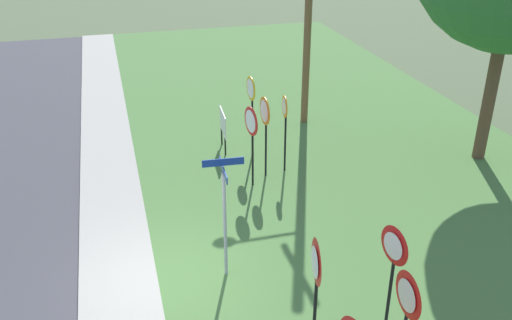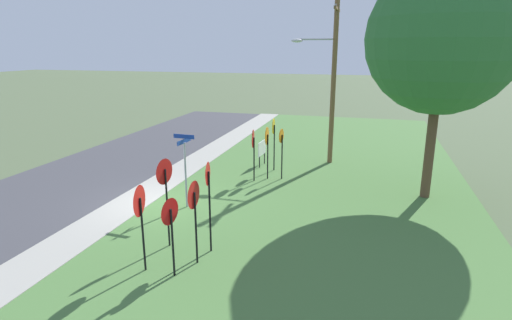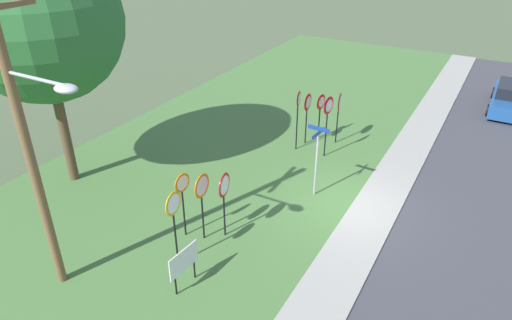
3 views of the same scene
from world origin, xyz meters
name	(u,v)px [view 2 (image 2 of 3)]	position (x,y,z in m)	size (l,w,h in m)	color
ground_plane	(154,203)	(0.00, 0.00, 0.00)	(160.00, 160.00, 0.00)	#4C5B3D
road_asphalt	(49,191)	(0.00, -4.80, 0.01)	(44.00, 6.40, 0.01)	#3D3D42
sidewalk_strip	(135,200)	(0.00, -0.80, 0.03)	(44.00, 1.60, 0.06)	#99968C
grass_median	(311,219)	(0.00, 6.00, 0.02)	(44.00, 12.00, 0.04)	#477038
stop_sign_near_left	(282,144)	(-4.13, 4.07, 1.66)	(0.62, 0.11, 2.27)	black
stop_sign_near_right	(253,144)	(-3.53, 2.95, 1.70)	(0.77, 0.15, 2.28)	black
stop_sign_far_left	(274,133)	(-5.34, 3.43, 1.85)	(0.71, 0.11, 2.49)	black
stop_sign_far_center	(267,141)	(-3.98, 3.45, 1.74)	(0.77, 0.11, 2.34)	black
yield_sign_near_left	(208,186)	(3.06, 3.52, 2.02)	(0.66, 0.15, 2.66)	black
yield_sign_near_right	(140,208)	(4.51, 2.24, 1.79)	(0.81, 0.17, 2.35)	black
yield_sign_far_left	(165,181)	(3.07, 2.21, 2.04)	(0.75, 0.15, 2.66)	black
yield_sign_far_right	(170,219)	(4.55, 3.10, 1.59)	(0.69, 0.15, 2.11)	black
yield_sign_center	(194,203)	(3.79, 3.41, 1.78)	(0.76, 0.10, 2.34)	black
street_name_post	(185,164)	(0.09, 1.43, 1.67)	(0.96, 0.82, 2.72)	#9EA0A8
utility_pole	(331,72)	(-7.49, 5.74, 4.60)	(2.10, 2.25, 8.42)	brown
notice_board	(262,149)	(-5.97, 2.70, 0.87)	(1.10, 0.11, 1.25)	black
oak_tree_left	(442,39)	(-3.42, 10.02, 6.01)	(5.43, 5.43, 8.70)	brown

